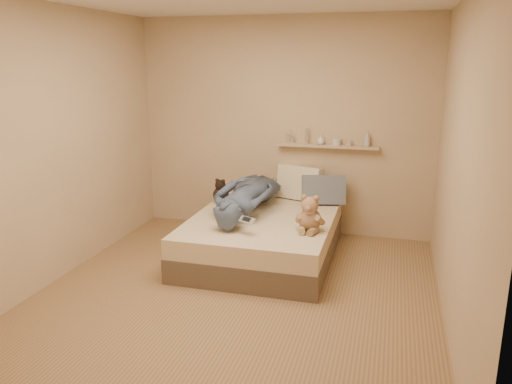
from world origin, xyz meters
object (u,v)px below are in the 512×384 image
(game_console, at_px, (247,220))
(pillow_grey, at_px, (324,190))
(dark_plush, at_px, (221,192))
(person, at_px, (248,193))
(pillow_cream, at_px, (300,183))
(wall_shelf, at_px, (327,146))
(teddy_bear, at_px, (310,216))
(bed, at_px, (263,237))

(game_console, relative_size, pillow_grey, 0.36)
(game_console, distance_m, dark_plush, 1.18)
(person, bearing_deg, pillow_cream, -125.24)
(person, distance_m, wall_shelf, 1.14)
(pillow_cream, xyz_separation_m, person, (-0.46, -0.63, 0.00))
(wall_shelf, bearing_deg, teddy_bear, -89.71)
(pillow_grey, bearing_deg, wall_shelf, 90.13)
(game_console, xyz_separation_m, pillow_grey, (0.56, 1.27, 0.02))
(dark_plush, xyz_separation_m, pillow_cream, (0.86, 0.41, 0.07))
(person, bearing_deg, bed, 139.54)
(teddy_bear, xyz_separation_m, person, (-0.78, 0.52, 0.05))
(bed, relative_size, dark_plush, 6.53)
(bed, bearing_deg, dark_plush, 146.13)
(game_console, xyz_separation_m, teddy_bear, (0.56, 0.26, 0.01))
(teddy_bear, relative_size, person, 0.22)
(pillow_grey, distance_m, person, 0.92)
(teddy_bear, xyz_separation_m, pillow_cream, (-0.32, 1.15, 0.05))
(game_console, height_order, wall_shelf, wall_shelf)
(person, bearing_deg, teddy_bear, 147.25)
(pillow_grey, relative_size, wall_shelf, 0.42)
(teddy_bear, xyz_separation_m, pillow_grey, (-0.01, 1.01, 0.02))
(bed, distance_m, game_console, 0.69)
(teddy_bear, bearing_deg, game_console, -155.36)
(teddy_bear, bearing_deg, pillow_grey, 90.33)
(bed, height_order, pillow_grey, pillow_grey)
(bed, height_order, pillow_cream, pillow_cream)
(person, bearing_deg, wall_shelf, -136.40)
(game_console, relative_size, teddy_bear, 0.48)
(wall_shelf, bearing_deg, pillow_cream, -165.72)
(bed, distance_m, pillow_cream, 0.96)
(bed, bearing_deg, pillow_grey, 51.42)
(bed, xyz_separation_m, pillow_cream, (0.24, 0.83, 0.43))
(dark_plush, bearing_deg, pillow_cream, 25.41)
(dark_plush, bearing_deg, pillow_grey, 12.97)
(teddy_bear, bearing_deg, bed, 149.79)
(wall_shelf, bearing_deg, game_console, -110.51)
(wall_shelf, bearing_deg, person, -137.45)
(dark_plush, relative_size, pillow_cream, 0.53)
(pillow_grey, bearing_deg, bed, -128.58)
(wall_shelf, bearing_deg, pillow_grey, -89.87)
(person, relative_size, wall_shelf, 1.40)
(wall_shelf, bearing_deg, dark_plush, -157.37)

